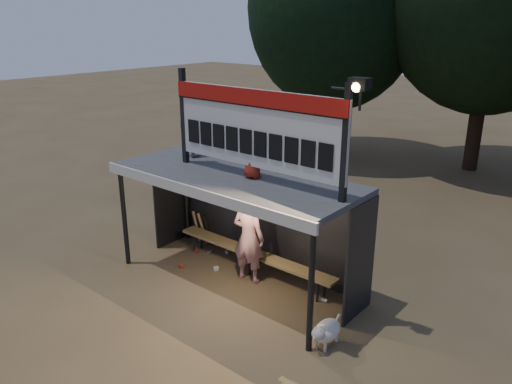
% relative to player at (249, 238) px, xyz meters
% --- Properties ---
extents(ground, '(80.00, 80.00, 0.00)m').
position_rel_player_xyz_m(ground, '(-0.14, -0.24, -0.95)').
color(ground, brown).
rests_on(ground, ground).
extents(player, '(0.76, 0.56, 1.91)m').
position_rel_player_xyz_m(player, '(0.00, 0.00, 0.00)').
color(player, silver).
rests_on(player, ground).
extents(child_a, '(0.57, 0.44, 1.17)m').
position_rel_player_xyz_m(child_a, '(-1.81, 0.20, 1.95)').
color(child_a, slate).
rests_on(child_a, dugout_shelter).
extents(child_b, '(0.45, 0.30, 0.90)m').
position_rel_player_xyz_m(child_b, '(0.27, -0.18, 1.82)').
color(child_b, maroon).
rests_on(child_b, dugout_shelter).
extents(dugout_shelter, '(5.10, 2.08, 2.32)m').
position_rel_player_xyz_m(dugout_shelter, '(-0.14, 0.01, 0.89)').
color(dugout_shelter, '#424245').
rests_on(dugout_shelter, ground).
extents(scoreboard_assembly, '(4.10, 0.27, 1.99)m').
position_rel_player_xyz_m(scoreboard_assembly, '(0.42, -0.25, 2.37)').
color(scoreboard_assembly, black).
rests_on(scoreboard_assembly, dugout_shelter).
extents(bench, '(4.00, 0.35, 0.48)m').
position_rel_player_xyz_m(bench, '(-0.14, 0.31, -0.52)').
color(bench, olive).
rests_on(bench, ground).
extents(tree_left, '(6.46, 6.46, 9.27)m').
position_rel_player_xyz_m(tree_left, '(-4.14, 9.76, 4.56)').
color(tree_left, '#302015').
rests_on(tree_left, ground).
extents(dog, '(0.36, 0.81, 0.49)m').
position_rel_player_xyz_m(dog, '(2.41, -0.87, -0.67)').
color(dog, white).
rests_on(dog, ground).
extents(bats, '(0.48, 0.32, 0.84)m').
position_rel_player_xyz_m(bats, '(-1.93, 0.58, -0.52)').
color(bats, '#A4744C').
rests_on(bats, ground).
extents(litter, '(3.56, 1.26, 0.08)m').
position_rel_player_xyz_m(litter, '(-0.86, 0.13, -0.92)').
color(litter, '#AE2F1D').
rests_on(litter, ground).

